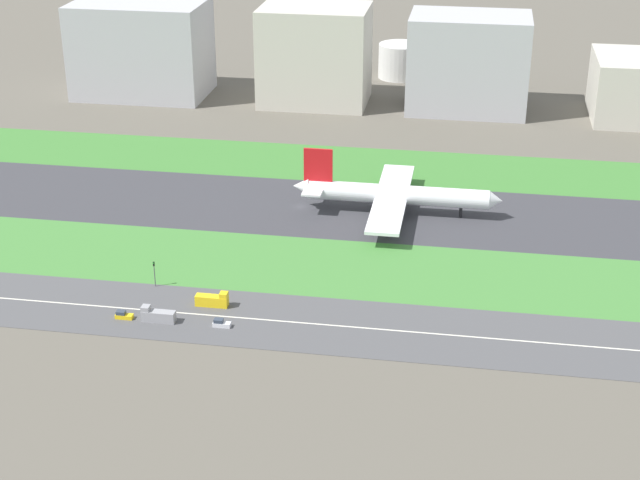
{
  "coord_description": "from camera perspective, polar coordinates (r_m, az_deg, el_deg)",
  "views": [
    {
      "loc": [
        52.74,
        -280.6,
        120.02
      ],
      "look_at": [
        12.25,
        -36.5,
        6.0
      ],
      "focal_mm": 54.88,
      "sensor_mm": 36.0,
      "label": 1
    }
  ],
  "objects": [
    {
      "name": "ground_plane",
      "position": [
        309.72,
        -1.13,
        1.94
      ],
      "size": [
        800.0,
        800.0,
        0.0
      ],
      "primitive_type": "plane",
      "color": "#5B564C"
    },
    {
      "name": "runway",
      "position": [
        309.7,
        -1.13,
        1.94
      ],
      "size": [
        280.0,
        46.0,
        0.1
      ],
      "primitive_type": "cube",
      "color": "#38383D",
      "rests_on": "ground_plane"
    },
    {
      "name": "grass_median_north",
      "position": [
        347.28,
        0.1,
        4.53
      ],
      "size": [
        280.0,
        36.0,
        0.1
      ],
      "primitive_type": "cube",
      "color": "#3D7A33",
      "rests_on": "ground_plane"
    },
    {
      "name": "grass_median_south",
      "position": [
        273.1,
        -2.69,
        -1.35
      ],
      "size": [
        280.0,
        36.0,
        0.1
      ],
      "primitive_type": "cube",
      "color": "#427F38",
      "rests_on": "ground_plane"
    },
    {
      "name": "highway",
      "position": [
        245.51,
        -4.23,
        -4.59
      ],
      "size": [
        280.0,
        28.0,
        0.1
      ],
      "primitive_type": "cube",
      "color": "#4C4C4F",
      "rests_on": "ground_plane"
    },
    {
      "name": "highway_centerline",
      "position": [
        245.48,
        -4.23,
        -4.58
      ],
      "size": [
        266.0,
        0.5,
        0.01
      ],
      "primitive_type": "cube",
      "color": "silver",
      "rests_on": "highway"
    },
    {
      "name": "airliner",
      "position": [
        303.73,
        4.24,
        2.67
      ],
      "size": [
        65.0,
        56.0,
        19.7
      ],
      "color": "white",
      "rests_on": "runway"
    },
    {
      "name": "truck_1",
      "position": [
        251.35,
        -6.27,
        -3.51
      ],
      "size": [
        8.4,
        2.5,
        4.0
      ],
      "color": "yellow",
      "rests_on": "highway"
    },
    {
      "name": "car_1",
      "position": [
        242.14,
        -5.8,
        -4.86
      ],
      "size": [
        4.4,
        1.8,
        2.0
      ],
      "rotation": [
        0.0,
        0.0,
        3.14
      ],
      "color": "silver",
      "rests_on": "highway"
    },
    {
      "name": "car_0",
      "position": [
        249.37,
        -11.39,
        -4.33
      ],
      "size": [
        4.4,
        1.8,
        2.0
      ],
      "rotation": [
        0.0,
        0.0,
        3.14
      ],
      "color": "yellow",
      "rests_on": "highway"
    },
    {
      "name": "truck_0",
      "position": [
        246.17,
        -9.45,
        -4.37
      ],
      "size": [
        8.4,
        2.5,
        4.0
      ],
      "rotation": [
        0.0,
        0.0,
        3.14
      ],
      "color": "#99999E",
      "rests_on": "highway"
    },
    {
      "name": "traffic_light",
      "position": [
        261.95,
        -9.63,
        -1.86
      ],
      "size": [
        0.36,
        0.5,
        7.2
      ],
      "color": "#4C4C51",
      "rests_on": "highway"
    },
    {
      "name": "terminal_building",
      "position": [
        431.42,
        -10.37,
        10.91
      ],
      "size": [
        55.34,
        35.53,
        39.63
      ],
      "primitive_type": "cube",
      "color": "#B2B2B7",
      "rests_on": "ground_plane"
    },
    {
      "name": "hangar_building",
      "position": [
        412.63,
        -0.31,
        10.73
      ],
      "size": [
        44.32,
        32.57,
        40.24
      ],
      "primitive_type": "cube",
      "color": "beige",
      "rests_on": "ground_plane"
    },
    {
      "name": "office_tower",
      "position": [
        407.24,
        8.64,
        10.17
      ],
      "size": [
        48.09,
        31.85,
        38.89
      ],
      "primitive_type": "cube",
      "color": "#B2B2B7",
      "rests_on": "ground_plane"
    },
    {
      "name": "fuel_tank_west",
      "position": [
        455.12,
        4.72,
        10.37
      ],
      "size": [
        20.17,
        20.17,
        15.43
      ],
      "primitive_type": "cylinder",
      "color": "silver",
      "rests_on": "ground_plane"
    },
    {
      "name": "fuel_tank_centre",
      "position": [
        453.49,
        9.07,
        10.22
      ],
      "size": [
        20.09,
        20.09,
        17.36
      ],
      "primitive_type": "cylinder",
      "color": "silver",
      "rests_on": "ground_plane"
    }
  ]
}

